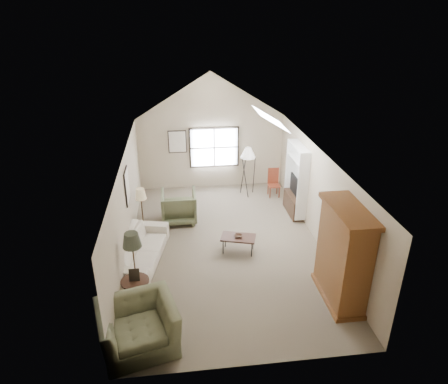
{
  "coord_description": "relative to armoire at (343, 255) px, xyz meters",
  "views": [
    {
      "loc": [
        -1.18,
        -9.08,
        5.82
      ],
      "look_at": [
        0.0,
        0.4,
        1.4
      ],
      "focal_mm": 32.0,
      "sensor_mm": 36.0,
      "label": 1
    }
  ],
  "objects": [
    {
      "name": "tripod_lamp",
      "position": [
        -1.05,
        5.52,
        -0.24
      ],
      "size": [
        0.57,
        0.57,
        1.71
      ],
      "primitive_type": null,
      "rotation": [
        0.0,
        0.0,
        0.16
      ],
      "color": "silver",
      "rests_on": "ground"
    },
    {
      "name": "armchair_far",
      "position": [
        -3.39,
        3.96,
        -0.63
      ],
      "size": [
        1.01,
        1.04,
        0.94
      ],
      "primitive_type": "imported",
      "rotation": [
        0.0,
        0.0,
        3.15
      ],
      "color": "#585D41",
      "rests_on": "ground"
    },
    {
      "name": "skylight",
      "position": [
        -0.88,
        3.3,
        2.12
      ],
      "size": [
        0.8,
        1.2,
        0.52
      ],
      "primitive_type": null,
      "color": "white",
      "rests_on": "room_shell"
    },
    {
      "name": "armoire",
      "position": [
        0.0,
        0.0,
        0.0
      ],
      "size": [
        0.6,
        1.5,
        2.2
      ],
      "primitive_type": "cube",
      "color": "brown",
      "rests_on": "ground"
    },
    {
      "name": "side_chair",
      "position": [
        -0.18,
        5.28,
        -0.62
      ],
      "size": [
        0.37,
        0.37,
        0.96
      ],
      "primitive_type": "cube",
      "rotation": [
        0.0,
        0.0,
        -0.0
      ],
      "color": "maroon",
      "rests_on": "ground"
    },
    {
      "name": "media_console",
      "position": [
        0.14,
        4.0,
        -0.8
      ],
      "size": [
        0.34,
        1.18,
        0.6
      ],
      "primitive_type": "cube",
      "color": "#382316",
      "rests_on": "ground"
    },
    {
      "name": "bowl",
      "position": [
        -1.9,
        2.06,
        -0.62
      ],
      "size": [
        0.26,
        0.26,
        0.05
      ],
      "primitive_type": "imported",
      "rotation": [
        0.0,
        0.0,
        -0.29
      ],
      "color": "#382217",
      "rests_on": "coffee_table"
    },
    {
      "name": "window",
      "position": [
        -2.08,
        6.36,
        0.35
      ],
      "size": [
        1.72,
        0.08,
        1.42
      ],
      "primitive_type": "cube",
      "color": "black",
      "rests_on": "room_shell"
    },
    {
      "name": "armchair_near",
      "position": [
        -4.25,
        -0.87,
        -0.65
      ],
      "size": [
        1.67,
        1.54,
        0.91
      ],
      "primitive_type": "imported",
      "rotation": [
        0.0,
        0.0,
        0.26
      ],
      "color": "#575C40",
      "rests_on": "ground"
    },
    {
      "name": "coffee_table",
      "position": [
        -1.9,
        2.06,
        -0.88
      ],
      "size": [
        0.98,
        0.72,
        0.45
      ],
      "primitive_type": "cube",
      "rotation": [
        0.0,
        0.0,
        -0.29
      ],
      "color": "#311A14",
      "rests_on": "ground"
    },
    {
      "name": "tv_alcove",
      "position": [
        0.16,
        4.0,
        0.05
      ],
      "size": [
        0.32,
        1.3,
        2.1
      ],
      "primitive_type": "cube",
      "color": "white",
      "rests_on": "ground"
    },
    {
      "name": "dark_lamp",
      "position": [
        -4.38,
        0.54,
        -0.27
      ],
      "size": [
        0.47,
        0.47,
        1.66
      ],
      "primitive_type": null,
      "rotation": [
        0.0,
        0.0,
        -0.2
      ],
      "color": "#25281C",
      "rests_on": "ground"
    },
    {
      "name": "room_shell",
      "position": [
        -2.18,
        2.4,
        2.11
      ],
      "size": [
        5.01,
        8.01,
        4.0
      ],
      "color": "#6E5F4F",
      "rests_on": "ground"
    },
    {
      "name": "sofa",
      "position": [
        -4.38,
        1.94,
        -0.75
      ],
      "size": [
        1.4,
        2.52,
        0.7
      ],
      "primitive_type": "imported",
      "rotation": [
        0.0,
        0.0,
        1.37
      ],
      "color": "beige",
      "rests_on": "ground"
    },
    {
      "name": "tv_panel",
      "position": [
        0.14,
        4.0,
        -0.18
      ],
      "size": [
        0.05,
        0.9,
        0.55
      ],
      "primitive_type": "cube",
      "color": "black",
      "rests_on": "media_console"
    },
    {
      "name": "wall_art",
      "position": [
        -4.06,
        4.34,
        0.63
      ],
      "size": [
        1.97,
        3.71,
        0.88
      ],
      "color": "black",
      "rests_on": "room_shell"
    },
    {
      "name": "tan_lamp",
      "position": [
        -4.38,
        3.14,
        -0.35
      ],
      "size": [
        0.35,
        0.35,
        1.49
      ],
      "primitive_type": null,
      "rotation": [
        0.0,
        0.0,
        -0.2
      ],
      "color": "tan",
      "rests_on": "ground"
    },
    {
      "name": "side_table",
      "position": [
        -4.38,
        0.34,
        -0.8
      ],
      "size": [
        0.71,
        0.71,
        0.6
      ],
      "primitive_type": "cylinder",
      "rotation": [
        0.0,
        0.0,
        -0.2
      ],
      "color": "#341C15",
      "rests_on": "ground"
    }
  ]
}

